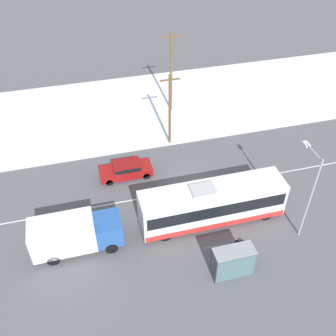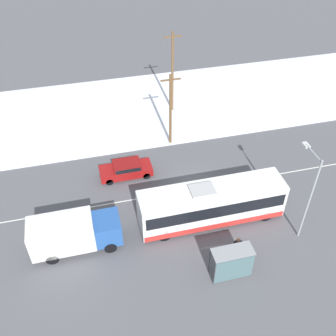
{
  "view_description": "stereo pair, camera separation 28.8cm",
  "coord_description": "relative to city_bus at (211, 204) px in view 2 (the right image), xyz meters",
  "views": [
    {
      "loc": [
        -8.48,
        -22.98,
        23.01
      ],
      "look_at": [
        -1.99,
        1.62,
        1.4
      ],
      "focal_mm": 42.0,
      "sensor_mm": 36.0,
      "label": 1
    },
    {
      "loc": [
        -8.2,
        -23.05,
        23.01
      ],
      "look_at": [
        -1.99,
        1.62,
        1.4
      ],
      "focal_mm": 42.0,
      "sensor_mm": 36.0,
      "label": 2
    }
  ],
  "objects": [
    {
      "name": "utility_pole_roadside",
      "position": [
        -0.55,
        10.4,
        2.18
      ],
      "size": [
        1.8,
        0.24,
        7.34
      ],
      "color": "brown",
      "rests_on": "ground_plane"
    },
    {
      "name": "box_truck",
      "position": [
        -10.37,
        -0.23,
        -0.09
      ],
      "size": [
        6.37,
        2.3,
        2.86
      ],
      "color": "silver",
      "rests_on": "ground_plane"
    },
    {
      "name": "snow_lot",
      "position": [
        -0.1,
        17.42,
        -1.61
      ],
      "size": [
        80.0,
        14.72,
        0.12
      ],
      "color": "silver",
      "rests_on": "ground_plane"
    },
    {
      "name": "pedestrian_at_stop",
      "position": [
        0.66,
        -3.76,
        -0.54
      ],
      "size": [
        0.67,
        0.3,
        1.85
      ],
      "color": "#23232D",
      "rests_on": "ground_plane"
    },
    {
      "name": "bus_shelter",
      "position": [
        -0.32,
        -5.35,
        -0.0
      ],
      "size": [
        2.76,
        1.2,
        2.4
      ],
      "color": "gray",
      "rests_on": "ground_plane"
    },
    {
      "name": "streetlamp",
      "position": [
        5.9,
        -2.73,
        2.9
      ],
      "size": [
        0.36,
        2.35,
        7.27
      ],
      "color": "#9EA3A8",
      "rests_on": "ground_plane"
    },
    {
      "name": "sedan_car",
      "position": [
        -5.48,
        6.69,
        -0.89
      ],
      "size": [
        4.54,
        1.8,
        1.43
      ],
      "rotation": [
        0.0,
        0.0,
        3.14
      ],
      "color": "maroon",
      "rests_on": "ground_plane"
    },
    {
      "name": "utility_pole_snowlot",
      "position": [
        1.13,
        16.15,
        2.89
      ],
      "size": [
        1.8,
        0.24,
        8.76
      ],
      "color": "brown",
      "rests_on": "ground_plane"
    },
    {
      "name": "ground_plane",
      "position": [
        -0.1,
        3.59,
        -1.67
      ],
      "size": [
        120.0,
        120.0,
        0.0
      ],
      "primitive_type": "plane",
      "color": "#56565B"
    },
    {
      "name": "city_bus",
      "position": [
        0.0,
        0.0,
        0.0
      ],
      "size": [
        11.11,
        2.57,
        3.43
      ],
      "color": "white",
      "rests_on": "ground_plane"
    },
    {
      "name": "lane_marking_center",
      "position": [
        -0.1,
        3.59,
        -1.67
      ],
      "size": [
        60.0,
        0.12,
        0.0
      ],
      "color": "silver",
      "rests_on": "ground_plane"
    }
  ]
}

